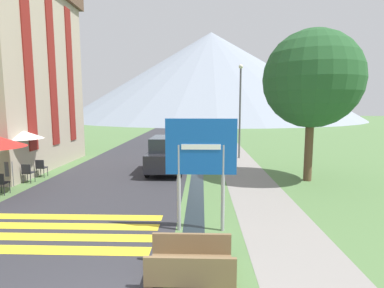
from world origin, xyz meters
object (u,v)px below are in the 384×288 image
object	(u,v)px
cafe_chair_far_right	(41,167)
streetlamp	(240,104)
road_sign	(201,157)
parked_car_near	(166,154)
cafe_chair_middle	(27,172)
cafe_umbrella_middle_white	(20,134)
parked_car_far	(180,136)
person_seated_near	(9,170)
footbridge	(191,265)
tree_by_path	(312,79)
cafe_chair_near_left	(1,182)

from	to	relation	value
cafe_chair_far_right	streetlamp	distance (m)	11.94
road_sign	streetlamp	size ratio (longest dim) A/B	0.51
parked_car_near	cafe_chair_middle	distance (m)	6.38
cafe_umbrella_middle_white	parked_car_far	bearing A→B (deg)	61.78
parked_car_far	person_seated_near	bearing A→B (deg)	-116.42
footbridge	cafe_umbrella_middle_white	size ratio (longest dim) A/B	0.73
parked_car_near	tree_by_path	bearing A→B (deg)	-14.12
parked_car_near	cafe_chair_middle	size ratio (longest dim) A/B	5.02
cafe_chair_far_right	streetlamp	bearing A→B (deg)	36.68
person_seated_near	streetlamp	size ratio (longest dim) A/B	0.21
cafe_chair_near_left	cafe_umbrella_middle_white	size ratio (longest dim) A/B	0.37
cafe_chair_middle	person_seated_near	xyz separation A→B (m)	(-0.44, -0.58, 0.19)
person_seated_near	cafe_chair_middle	bearing A→B (deg)	52.80
road_sign	tree_by_path	xyz separation A→B (m)	(4.84, 5.68, 2.50)
footbridge	cafe_umbrella_middle_white	distance (m)	10.96
parked_car_near	cafe_chair_far_right	size ratio (longest dim) A/B	5.02
parked_car_near	cafe_chair_middle	bearing A→B (deg)	-156.64
cafe_chair_near_left	cafe_chair_far_right	world-z (taller)	same
parked_car_far	cafe_chair_near_left	world-z (taller)	parked_car_far
parked_car_near	cafe_chair_far_right	distance (m)	6.01
cafe_umbrella_middle_white	footbridge	bearing A→B (deg)	-43.22
parked_car_near	cafe_chair_near_left	xyz separation A→B (m)	(-5.83, -4.31, -0.40)
cafe_chair_far_right	cafe_umbrella_middle_white	xyz separation A→B (m)	(-0.45, -0.69, 1.61)
cafe_chair_near_left	streetlamp	world-z (taller)	streetlamp
person_seated_near	tree_by_path	xyz separation A→B (m)	(12.92, 1.44, 3.82)
road_sign	cafe_chair_far_right	xyz separation A→B (m)	(-7.61, 5.90, -1.52)
cafe_chair_middle	streetlamp	distance (m)	12.50
cafe_chair_near_left	person_seated_near	distance (m)	1.30
cafe_chair_middle	cafe_umbrella_middle_white	size ratio (longest dim) A/B	0.37
parked_car_far	cafe_umbrella_middle_white	bearing A→B (deg)	-118.22
tree_by_path	parked_car_near	bearing A→B (deg)	165.88
parked_car_near	tree_by_path	world-z (taller)	tree_by_path
footbridge	cafe_chair_far_right	distance (m)	10.98
footbridge	cafe_chair_near_left	distance (m)	9.09
person_seated_near	streetlamp	distance (m)	13.13
parked_car_far	cafe_chair_far_right	bearing A→B (deg)	-117.90
road_sign	cafe_chair_middle	xyz separation A→B (m)	(-7.63, 4.82, -1.52)
cafe_chair_near_left	streetlamp	xyz separation A→B (m)	(10.09, 8.52, 2.97)
cafe_chair_middle	streetlamp	size ratio (longest dim) A/B	0.14
cafe_umbrella_middle_white	person_seated_near	bearing A→B (deg)	-90.75
cafe_chair_middle	cafe_umbrella_middle_white	world-z (taller)	cafe_umbrella_middle_white
parked_car_near	person_seated_near	world-z (taller)	parked_car_near
footbridge	parked_car_near	xyz separation A→B (m)	(-1.60, 9.54, 0.68)
cafe_chair_near_left	parked_car_near	bearing A→B (deg)	22.10
parked_car_near	cafe_chair_near_left	distance (m)	7.26
cafe_chair_near_left	cafe_chair_middle	xyz separation A→B (m)	(-0.01, 1.78, 0.00)
cafe_chair_far_right	cafe_umbrella_middle_white	distance (m)	1.81
tree_by_path	road_sign	bearing A→B (deg)	-130.44
cafe_chair_middle	person_seated_near	distance (m)	0.76
parked_car_far	cafe_umbrella_middle_white	distance (m)	13.38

